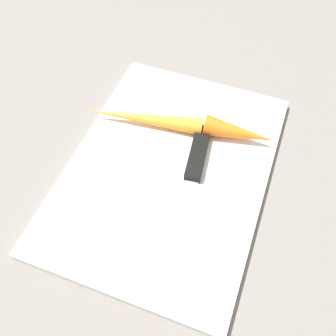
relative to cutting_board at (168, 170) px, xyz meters
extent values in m
plane|color=slate|center=(0.00, 0.00, -0.01)|extent=(1.40, 1.40, 0.00)
cube|color=white|center=(0.00, 0.00, 0.00)|extent=(0.36, 0.26, 0.01)
cube|color=#B7B7BC|center=(-0.07, -0.04, 0.01)|extent=(0.11, 0.03, 0.00)
cube|color=black|center=(0.03, -0.03, 0.01)|extent=(0.09, 0.03, 0.01)
cone|color=orange|center=(0.06, 0.06, 0.02)|extent=(0.05, 0.17, 0.02)
cone|color=orange|center=(0.08, -0.08, 0.02)|extent=(0.04, 0.10, 0.03)
camera|label=1|loc=(-0.27, -0.10, 0.43)|focal=40.40mm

